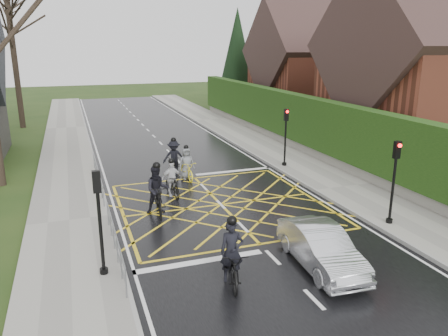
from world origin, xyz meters
TOP-DOWN VIEW (x-y plane):
  - ground at (0.00, 0.00)m, footprint 120.00×120.00m
  - road at (0.00, 0.00)m, footprint 9.00×80.00m
  - sidewalk_right at (6.00, 0.00)m, footprint 3.00×80.00m
  - sidewalk_left at (-6.00, 0.00)m, footprint 3.00×80.00m
  - stone_wall at (7.75, 6.00)m, footprint 0.50×38.00m
  - hedge at (7.75, 6.00)m, footprint 0.90×38.00m
  - house_near at (14.75, 4.00)m, footprint 11.80×9.80m
  - house_far at (14.75, 18.00)m, footprint 9.80×8.80m
  - conifer at (10.75, 26.00)m, footprint 4.60×4.60m
  - tree_far at (-9.30, 22.00)m, footprint 8.40×8.40m
  - railing_south at (-4.65, -3.50)m, footprint 0.05×5.04m
  - railing_north at (-4.65, 4.00)m, footprint 0.05×6.04m
  - traffic_light_ne at (5.10, 4.20)m, footprint 0.24×0.31m
  - traffic_light_se at (5.10, -4.20)m, footprint 0.24×0.31m
  - traffic_light_sw at (-5.10, -4.50)m, footprint 0.24×0.31m
  - cyclist_rear at (-1.70, -5.92)m, footprint 1.16×2.13m
  - cyclist_back at (-2.64, -0.06)m, footprint 1.00×2.14m
  - cyclist_mid at (-0.78, 5.04)m, footprint 1.41×2.10m
  - cyclist_front at (-1.67, 1.73)m, footprint 0.96×1.75m
  - cyclist_lead at (-0.40, 3.99)m, footprint 0.80×1.80m
  - car at (1.10, -5.99)m, footprint 1.57×3.86m

SIDE VIEW (x-z plane):
  - ground at x=0.00m, z-range 0.00..0.00m
  - road at x=0.00m, z-range 0.00..0.01m
  - sidewalk_right at x=6.00m, z-range 0.00..0.15m
  - sidewalk_left at x=-6.00m, z-range 0.00..0.15m
  - stone_wall at x=7.75m, z-range 0.00..0.70m
  - cyclist_lead at x=-0.40m, z-range -0.27..1.46m
  - car at x=1.10m, z-range 0.00..1.25m
  - cyclist_front at x=-1.67m, z-range -0.23..1.49m
  - cyclist_rear at x=-1.70m, z-range -0.34..1.62m
  - cyclist_mid at x=-0.78m, z-range -0.26..1.67m
  - railing_south at x=-4.65m, z-range 0.27..1.29m
  - railing_north at x=-4.65m, z-range 0.27..1.30m
  - cyclist_back at x=-2.64m, z-range -0.26..1.84m
  - traffic_light_ne at x=5.10m, z-range 0.06..3.27m
  - traffic_light_se at x=5.10m, z-range 0.06..3.27m
  - traffic_light_sw at x=-5.10m, z-range 0.06..3.27m
  - hedge at x=7.75m, z-range 0.70..3.50m
  - house_far at x=14.75m, z-range -0.79..9.51m
  - house_near at x=14.75m, z-range -0.92..10.38m
  - conifer at x=10.75m, z-range -0.01..9.99m
  - tree_far at x=-9.30m, z-range 1.99..12.39m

